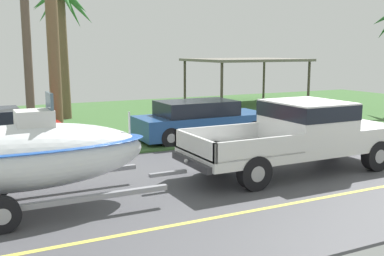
{
  "coord_description": "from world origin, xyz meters",
  "views": [
    {
      "loc": [
        -8.76,
        -9.03,
        3.13
      ],
      "look_at": [
        -3.71,
        0.99,
        1.22
      ],
      "focal_mm": 43.34,
      "sensor_mm": 36.0,
      "label": 1
    }
  ],
  "objects": [
    {
      "name": "carport_awning",
      "position": [
        5.76,
        13.09,
        2.49
      ],
      "size": [
        6.07,
        4.73,
        2.62
      ],
      "color": "#4C4238",
      "rests_on": "ground"
    },
    {
      "name": "palm_tree_near_left",
      "position": [
        -4.44,
        12.14,
        4.55
      ],
      "size": [
        2.8,
        3.5,
        6.13
      ],
      "color": "brown",
      "rests_on": "ground"
    },
    {
      "name": "parked_sedan_far",
      "position": [
        -1.27,
        5.15,
        0.67
      ],
      "size": [
        4.71,
        1.84,
        1.38
      ],
      "color": "#234C89",
      "rests_on": "ground"
    },
    {
      "name": "pickup_truck_towing",
      "position": [
        -0.8,
        0.22,
        1.02
      ],
      "size": [
        6.03,
        2.08,
        1.82
      ],
      "color": "silver",
      "rests_on": "ground"
    },
    {
      "name": "ground",
      "position": [
        0.0,
        8.38,
        -0.01
      ],
      "size": [
        36.0,
        22.0,
        0.11
      ],
      "color": "#4C4C51"
    },
    {
      "name": "utility_pole",
      "position": [
        -6.96,
        4.88,
        4.25
      ],
      "size": [
        0.24,
        1.8,
        8.2
      ],
      "color": "brown",
      "rests_on": "ground"
    },
    {
      "name": "boat_on_trailer",
      "position": [
        -7.76,
        0.22,
        1.09
      ],
      "size": [
        6.19,
        2.2,
        2.31
      ],
      "color": "gray",
      "rests_on": "ground"
    }
  ]
}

